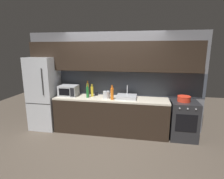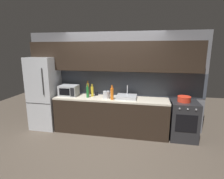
{
  "view_description": "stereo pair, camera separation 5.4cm",
  "coord_description": "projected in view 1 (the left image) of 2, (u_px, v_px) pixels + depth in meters",
  "views": [
    {
      "loc": [
        0.8,
        -3.26,
        2.06
      ],
      "look_at": [
        0.04,
        0.9,
        1.11
      ],
      "focal_mm": 28.61,
      "sensor_mm": 36.0,
      "label": 1
    },
    {
      "loc": [
        0.86,
        -3.25,
        2.06
      ],
      "look_at": [
        0.04,
        0.9,
        1.11
      ],
      "focal_mm": 28.61,
      "sensor_mm": 36.0,
      "label": 2
    }
  ],
  "objects": [
    {
      "name": "wine_bottle_green",
      "position": [
        88.0,
        92.0,
        4.39
      ],
      "size": [
        0.07,
        0.07,
        0.34
      ],
      "color": "#1E6B2D",
      "rests_on": "counter_run"
    },
    {
      "name": "wine_bottle_yellow",
      "position": [
        92.0,
        91.0,
        4.5
      ],
      "size": [
        0.07,
        0.07,
        0.32
      ],
      "color": "gold",
      "rests_on": "counter_run"
    },
    {
      "name": "refrigerator",
      "position": [
        44.0,
        93.0,
        4.69
      ],
      "size": [
        0.68,
        0.69,
        1.87
      ],
      "color": "#B7BABF",
      "rests_on": "ground"
    },
    {
      "name": "counter_run",
      "position": [
        111.0,
        115.0,
        4.48
      ],
      "size": [
        2.79,
        0.6,
        0.9
      ],
      "color": "black",
      "rests_on": "ground"
    },
    {
      "name": "oven_range",
      "position": [
        183.0,
        120.0,
        4.17
      ],
      "size": [
        0.6,
        0.62,
        0.9
      ],
      "color": "#232326",
      "rests_on": "ground"
    },
    {
      "name": "wine_bottle_orange",
      "position": [
        112.0,
        94.0,
        4.2
      ],
      "size": [
        0.08,
        0.08,
        0.35
      ],
      "color": "orange",
      "rests_on": "counter_run"
    },
    {
      "name": "cooking_pot",
      "position": [
        184.0,
        99.0,
        4.07
      ],
      "size": [
        0.29,
        0.29,
        0.13
      ],
      "color": "red",
      "rests_on": "oven_range"
    },
    {
      "name": "sink_basin",
      "position": [
        127.0,
        97.0,
        4.33
      ],
      "size": [
        0.48,
        0.38,
        0.3
      ],
      "color": "#ADAFB5",
      "rests_on": "counter_run"
    },
    {
      "name": "wine_bottle_amber",
      "position": [
        88.0,
        89.0,
        4.65
      ],
      "size": [
        0.07,
        0.07,
        0.37
      ],
      "color": "#B27019",
      "rests_on": "counter_run"
    },
    {
      "name": "back_wall",
      "position": [
        113.0,
        70.0,
        4.53
      ],
      "size": [
        4.53,
        0.44,
        2.5
      ],
      "color": "slate",
      "rests_on": "ground"
    },
    {
      "name": "kettle",
      "position": [
        106.0,
        95.0,
        4.33
      ],
      "size": [
        0.2,
        0.16,
        0.2
      ],
      "color": "#B7BABF",
      "rests_on": "counter_run"
    },
    {
      "name": "microwave",
      "position": [
        69.0,
        91.0,
        4.57
      ],
      "size": [
        0.46,
        0.35,
        0.27
      ],
      "color": "#A8AAAF",
      "rests_on": "counter_run"
    },
    {
      "name": "ground_plane",
      "position": [
        102.0,
        151.0,
        3.72
      ],
      "size": [
        10.0,
        10.0,
        0.0
      ],
      "primitive_type": "plane",
      "color": "#4C4238"
    },
    {
      "name": "mug_dark",
      "position": [
        96.0,
        94.0,
        4.61
      ],
      "size": [
        0.08,
        0.08,
        0.09
      ],
      "primitive_type": "cylinder",
      "color": "black",
      "rests_on": "counter_run"
    }
  ]
}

